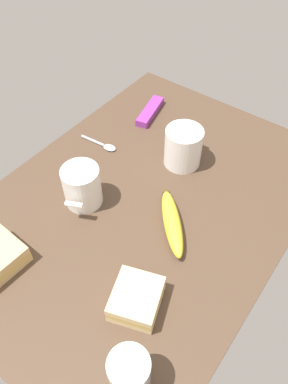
# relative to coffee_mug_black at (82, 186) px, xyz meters

# --- Properties ---
(tabletop) EXTENTS (0.90, 0.64, 0.02)m
(tabletop) POSITION_rel_coffee_mug_black_xyz_m (0.08, -0.11, -0.06)
(tabletop) COLOR #4C3828
(tabletop) RESTS_ON ground
(coffee_mug_black) EXTENTS (0.11, 0.09, 0.10)m
(coffee_mug_black) POSITION_rel_coffee_mug_black_xyz_m (0.00, 0.00, 0.00)
(coffee_mug_black) COLOR white
(coffee_mug_black) RESTS_ON tabletop
(coffee_mug_milky) EXTENTS (0.12, 0.09, 0.10)m
(coffee_mug_milky) POSITION_rel_coffee_mug_black_xyz_m (0.24, -0.11, 0.00)
(coffee_mug_milky) COLOR white
(coffee_mug_milky) RESTS_ON tabletop
(sandwich_main) EXTENTS (0.12, 0.11, 0.04)m
(sandwich_main) POSITION_rel_coffee_mug_black_xyz_m (-0.13, -0.25, -0.03)
(sandwich_main) COLOR beige
(sandwich_main) RESTS_ON tabletop
(glass_of_milk) EXTENTS (0.07, 0.07, 0.10)m
(glass_of_milk) POSITION_rel_coffee_mug_black_xyz_m (-0.24, -0.33, -0.01)
(glass_of_milk) COLOR silver
(glass_of_milk) RESTS_ON tabletop
(banana) EXTENTS (0.16, 0.15, 0.04)m
(banana) POSITION_rel_coffee_mug_black_xyz_m (0.06, -0.21, -0.03)
(banana) COLOR yellow
(banana) RESTS_ON tabletop
(spoon) EXTENTS (0.03, 0.11, 0.01)m
(spoon) POSITION_rel_coffee_mug_black_xyz_m (0.17, 0.09, -0.05)
(spoon) COLOR silver
(spoon) RESTS_ON tabletop
(snack_bar) EXTENTS (0.14, 0.06, 0.02)m
(snack_bar) POSITION_rel_coffee_mug_black_xyz_m (0.36, 0.07, -0.04)
(snack_bar) COLOR purple
(snack_bar) RESTS_ON tabletop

